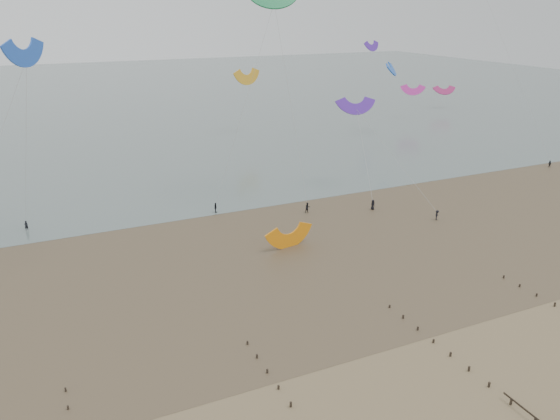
# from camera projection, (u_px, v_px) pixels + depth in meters

# --- Properties ---
(ground) EXTENTS (500.00, 500.00, 0.00)m
(ground) POSITION_uv_depth(u_px,v_px,m) (428.00, 375.00, 52.58)
(ground) COLOR brown
(ground) RESTS_ON ground
(sea_and_shore) EXTENTS (500.00, 665.00, 0.03)m
(sea_and_shore) POSITION_uv_depth(u_px,v_px,m) (255.00, 248.00, 80.31)
(sea_and_shore) COLOR #475654
(sea_and_shore) RESTS_ON ground
(kitesurfers) EXTENTS (107.06, 24.39, 1.83)m
(kitesurfers) POSITION_uv_depth(u_px,v_px,m) (354.00, 203.00, 96.31)
(kitesurfers) COLOR black
(kitesurfers) RESTS_ON ground
(grounded_kite) EXTENTS (7.63, 6.40, 3.75)m
(grounded_kite) POSITION_uv_depth(u_px,v_px,m) (289.00, 247.00, 80.77)
(grounded_kite) COLOR orange
(grounded_kite) RESTS_ON ground
(kites_airborne) EXTENTS (215.72, 106.55, 42.28)m
(kites_airborne) POSITION_uv_depth(u_px,v_px,m) (105.00, 61.00, 112.88)
(kites_airborne) COLOR #5423AE
(kites_airborne) RESTS_ON ground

